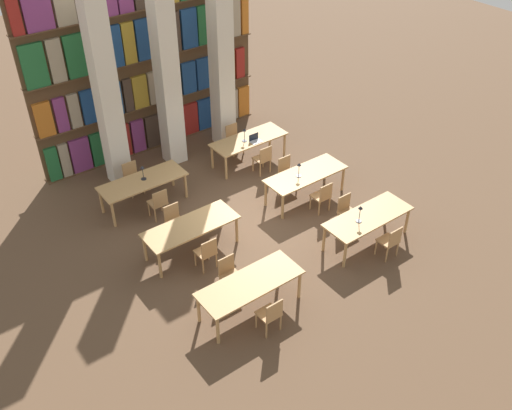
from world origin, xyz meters
TOP-DOWN VIEW (x-y plane):
  - ground_plane at (0.00, 0.00)m, footprint 40.00×40.00m
  - bookshelf_bank at (0.00, 4.85)m, footprint 6.96×0.35m
  - pillar_left at (-1.76, 3.78)m, footprint 0.54×0.54m
  - pillar_center at (0.00, 3.78)m, footprint 0.54×0.54m
  - pillar_right at (1.76, 3.78)m, footprint 0.54×0.54m
  - reading_table_0 at (-1.74, -2.36)m, footprint 2.25×0.86m
  - chair_0 at (-1.77, -3.08)m, footprint 0.42×0.40m
  - chair_1 at (-1.77, -1.65)m, footprint 0.42×0.40m
  - reading_table_1 at (1.80, -2.24)m, footprint 2.25×0.86m
  - chair_2 at (1.83, -2.96)m, footprint 0.42×0.40m
  - chair_3 at (1.83, -1.52)m, footprint 0.42×0.40m
  - desk_lamp_0 at (1.47, -2.25)m, footprint 0.14×0.14m
  - reading_table_2 at (-1.74, -0.04)m, footprint 2.25×0.86m
  - chair_4 at (-1.78, -0.75)m, footprint 0.42×0.40m
  - chair_5 at (-1.78, 0.68)m, footprint 0.42×0.40m
  - reading_table_3 at (1.81, 0.02)m, footprint 2.25×0.86m
  - chair_6 at (1.77, -0.70)m, footprint 0.42×0.40m
  - chair_7 at (1.77, 0.74)m, footprint 0.42×0.40m
  - desk_lamp_1 at (1.57, 0.03)m, footprint 0.14×0.14m
  - reading_table_4 at (-1.76, 2.28)m, footprint 2.25×0.86m
  - chair_8 at (-1.73, 1.56)m, footprint 0.42×0.40m
  - chair_9 at (-1.73, 2.99)m, footprint 0.42×0.40m
  - desk_lamp_2 at (-1.71, 2.31)m, footprint 0.14×0.14m
  - reading_table_5 at (1.68, 2.37)m, footprint 2.25×0.86m
  - chair_10 at (1.65, 1.65)m, footprint 0.42×0.40m
  - chair_11 at (1.65, 3.08)m, footprint 0.42×0.40m
  - desk_lamp_3 at (1.50, 2.33)m, footprint 0.14×0.14m
  - laptop at (1.73, 2.13)m, footprint 0.32×0.22m

SIDE VIEW (x-z plane):
  - ground_plane at x=0.00m, z-range 0.00..0.00m
  - chair_0 at x=-1.77m, z-range 0.04..0.92m
  - chair_1 at x=-1.77m, z-range 0.04..0.92m
  - chair_2 at x=1.83m, z-range 0.04..0.92m
  - chair_3 at x=1.83m, z-range 0.04..0.92m
  - chair_4 at x=-1.78m, z-range 0.04..0.92m
  - chair_5 at x=-1.78m, z-range 0.04..0.92m
  - chair_6 at x=1.77m, z-range 0.04..0.92m
  - chair_7 at x=1.77m, z-range 0.04..0.92m
  - chair_8 at x=-1.73m, z-range 0.04..0.92m
  - chair_9 at x=-1.73m, z-range 0.04..0.92m
  - chair_10 at x=1.65m, z-range 0.04..0.92m
  - chair_11 at x=1.65m, z-range 0.04..0.92m
  - reading_table_0 at x=-1.74m, z-range 0.31..1.08m
  - reading_table_1 at x=1.80m, z-range 0.31..1.08m
  - reading_table_2 at x=-1.74m, z-range 0.31..1.08m
  - reading_table_3 at x=1.81m, z-range 0.31..1.08m
  - reading_table_4 at x=-1.76m, z-range 0.31..1.08m
  - reading_table_5 at x=1.68m, z-range 0.31..1.08m
  - laptop at x=1.73m, z-range 0.71..0.92m
  - desk_lamp_3 at x=1.50m, z-range 0.84..1.24m
  - desk_lamp_1 at x=1.57m, z-range 0.84..1.24m
  - desk_lamp_2 at x=-1.71m, z-range 0.84..1.25m
  - desk_lamp_0 at x=1.47m, z-range 0.85..1.29m
  - bookshelf_bank at x=0.00m, z-range -0.03..5.47m
  - pillar_left at x=-1.76m, z-range 0.00..6.00m
  - pillar_center at x=0.00m, z-range 0.00..6.00m
  - pillar_right at x=1.76m, z-range 0.00..6.00m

